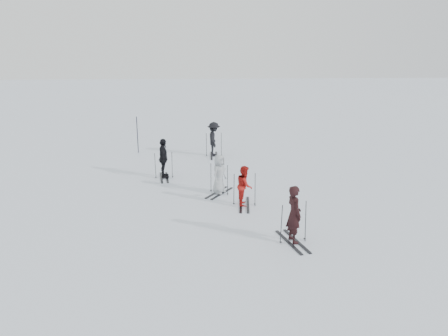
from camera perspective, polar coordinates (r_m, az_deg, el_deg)
The scene contains 12 objects.
ground at distance 17.36m, azimuth 0.17°, elevation -4.09°, with size 120.00×120.00×0.00m, color silver.
skier_near_dark at distance 13.59m, azimuth 9.12°, elevation -6.07°, with size 0.66×0.43×1.81m, color black.
skier_red at distance 16.51m, azimuth 2.70°, elevation -2.39°, with size 0.74×0.58×1.52m, color #A71712.
skier_grey at distance 17.78m, azimuth -0.64°, elevation -0.87°, with size 0.78×0.51×1.60m, color #9FA5A8.
skier_uphill_left at distance 19.98m, azimuth -7.91°, elevation 1.18°, with size 1.06×0.44×1.80m, color black.
skier_uphill_far at distance 23.71m, azimuth -1.34°, elevation 3.74°, with size 1.19×0.68×1.84m, color black.
skis_near_dark at distance 13.68m, azimuth 9.08°, elevation -6.99°, with size 0.98×1.84×1.34m, color black, non-canonical shape.
skis_red at distance 16.55m, azimuth 2.70°, elevation -2.74°, with size 0.95×1.79×1.30m, color black, non-canonical shape.
skis_grey at distance 17.83m, azimuth -0.64°, elevation -1.36°, with size 0.93×1.76×1.28m, color black, non-canonical shape.
skis_uphill_left at distance 20.06m, azimuth -7.88°, elevation 0.41°, with size 0.90×1.70×1.24m, color black, non-canonical shape.
skis_uphill_far at distance 23.77m, azimuth -1.33°, elevation 3.13°, with size 0.96×1.82×1.33m, color black, non-canonical shape.
piste_marker at distance 24.94m, azimuth -11.24°, elevation 4.29°, with size 0.04×0.04×2.04m, color black.
Camera 1 is at (-0.91, -16.27, 5.98)m, focal length 35.00 mm.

